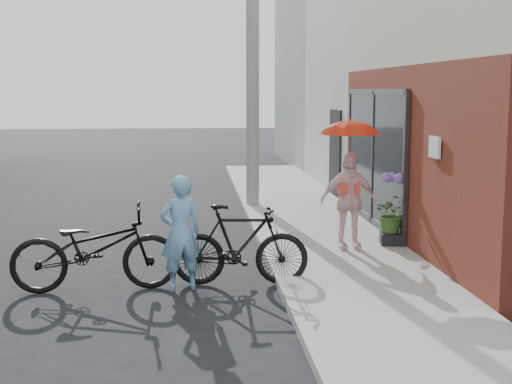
{
  "coord_description": "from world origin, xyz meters",
  "views": [
    {
      "loc": [
        -0.22,
        -9.47,
        2.61
      ],
      "look_at": [
        0.73,
        1.03,
        1.1
      ],
      "focal_mm": 50.0,
      "sensor_mm": 36.0,
      "label": 1
    }
  ],
  "objects": [
    {
      "name": "parasol",
      "position": [
        2.22,
        1.43,
        2.04
      ],
      "size": [
        0.89,
        0.89,
        0.79
      ],
      "primitive_type": "imported",
      "color": "#F4411C",
      "rests_on": "kimono_woman"
    },
    {
      "name": "curb",
      "position": [
        0.94,
        2.0,
        0.06
      ],
      "size": [
        0.12,
        24.0,
        0.12
      ],
      "primitive_type": "cube",
      "color": "#9E9E99",
      "rests_on": "ground"
    },
    {
      "name": "kimono_woman",
      "position": [
        2.22,
        1.43,
        0.88
      ],
      "size": [
        0.92,
        0.43,
        1.53
      ],
      "primitive_type": "imported",
      "rotation": [
        0.0,
        0.0,
        0.06
      ],
      "color": "#F4CDD2",
      "rests_on": "sidewalk"
    },
    {
      "name": "sidewalk",
      "position": [
        2.1,
        2.0,
        0.06
      ],
      "size": [
        2.2,
        24.0,
        0.12
      ],
      "primitive_type": "cube",
      "color": "gray",
      "rests_on": "ground"
    },
    {
      "name": "potted_plant",
      "position": [
        3.0,
        1.66,
        0.63
      ],
      "size": [
        0.58,
        0.5,
        0.64
      ],
      "primitive_type": "imported",
      "color": "#325823",
      "rests_on": "planter"
    },
    {
      "name": "utility_pole",
      "position": [
        1.1,
        6.0,
        3.5
      ],
      "size": [
        0.28,
        0.28,
        7.0
      ],
      "primitive_type": "cylinder",
      "color": "#9E9E99",
      "rests_on": "ground"
    },
    {
      "name": "plaster_building",
      "position": [
        7.2,
        9.0,
        3.5
      ],
      "size": [
        8.0,
        6.0,
        7.0
      ],
      "primitive_type": "cube",
      "color": "silver",
      "rests_on": "ground"
    },
    {
      "name": "bike_right",
      "position": [
        0.41,
        -0.13,
        0.55
      ],
      "size": [
        1.86,
        0.65,
        1.1
      ],
      "primitive_type": "imported",
      "rotation": [
        0.0,
        0.0,
        1.5
      ],
      "color": "black",
      "rests_on": "ground"
    },
    {
      "name": "east_building_far",
      "position": [
        7.2,
        16.0,
        3.5
      ],
      "size": [
        8.0,
        8.0,
        7.0
      ],
      "primitive_type": "cube",
      "color": "gray",
      "rests_on": "ground"
    },
    {
      "name": "officer",
      "position": [
        -0.39,
        -0.3,
        0.76
      ],
      "size": [
        0.64,
        0.52,
        1.53
      ],
      "primitive_type": "imported",
      "rotation": [
        0.0,
        0.0,
        3.45
      ],
      "color": "#74A6CE",
      "rests_on": "ground"
    },
    {
      "name": "planter",
      "position": [
        3.0,
        1.66,
        0.21
      ],
      "size": [
        0.41,
        0.41,
        0.19
      ],
      "primitive_type": "cube",
      "rotation": [
        0.0,
        0.0,
        -0.16
      ],
      "color": "black",
      "rests_on": "sidewalk"
    },
    {
      "name": "bike_left",
      "position": [
        -1.5,
        -0.24,
        0.57
      ],
      "size": [
        2.21,
        0.94,
        1.13
      ],
      "primitive_type": "imported",
      "rotation": [
        0.0,
        0.0,
        1.66
      ],
      "color": "black",
      "rests_on": "ground"
    },
    {
      "name": "ground",
      "position": [
        0.0,
        0.0,
        0.0
      ],
      "size": [
        80.0,
        80.0,
        0.0
      ],
      "primitive_type": "plane",
      "color": "black",
      "rests_on": "ground"
    }
  ]
}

